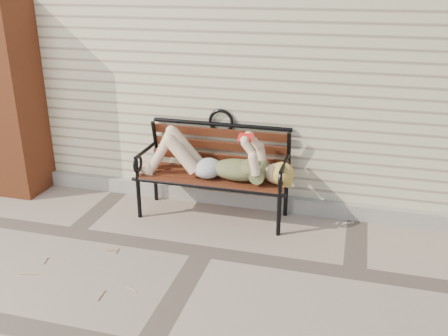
% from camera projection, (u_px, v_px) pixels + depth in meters
% --- Properties ---
extents(ground, '(80.00, 80.00, 0.00)m').
position_uv_depth(ground, '(204.00, 252.00, 4.24)').
color(ground, gray).
rests_on(ground, ground).
extents(house_wall, '(8.00, 4.00, 3.00)m').
position_uv_depth(house_wall, '(272.00, 33.00, 6.39)').
color(house_wall, beige).
rests_on(house_wall, ground).
extents(foundation_strip, '(8.00, 0.10, 0.15)m').
position_uv_depth(foundation_strip, '(232.00, 198.00, 5.08)').
color(foundation_strip, '#AAA299').
rests_on(foundation_strip, ground).
extents(brick_pillar, '(0.50, 0.50, 2.00)m').
position_uv_depth(brick_pillar, '(11.00, 100.00, 5.12)').
color(brick_pillar, brown).
rests_on(brick_pillar, ground).
extents(garden_bench, '(1.54, 0.61, 1.00)m').
position_uv_depth(garden_bench, '(215.00, 159.00, 4.75)').
color(garden_bench, black).
rests_on(garden_bench, ground).
extents(reading_woman, '(1.45, 0.33, 0.46)m').
position_uv_depth(reading_woman, '(213.00, 160.00, 4.62)').
color(reading_woman, '#0A2F46').
rests_on(reading_woman, ground).
extents(straw_scatter, '(3.10, 1.73, 0.01)m').
position_uv_depth(straw_scatter, '(24.00, 302.00, 3.58)').
color(straw_scatter, tan).
rests_on(straw_scatter, ground).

